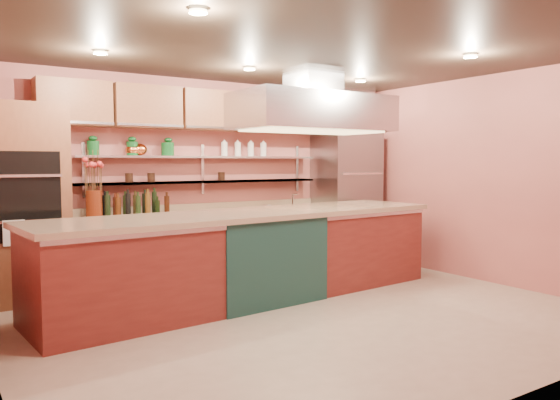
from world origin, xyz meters
TOP-DOWN VIEW (x-y plane):
  - floor at (0.00, 0.00)m, footprint 6.00×5.00m
  - ceiling at (0.00, 0.00)m, footprint 6.00×5.00m
  - wall_back at (0.00, 2.50)m, footprint 6.00×0.04m
  - wall_front at (0.00, -2.50)m, footprint 6.00×0.04m
  - wall_right at (3.00, 0.00)m, footprint 0.04×5.00m
  - oven_stack at (-2.45, 2.18)m, footprint 0.95×0.64m
  - refrigerator at (2.35, 2.14)m, footprint 0.95×0.72m
  - back_counter at (-0.05, 2.20)m, footprint 3.84×0.64m
  - wall_shelf_lower at (-0.05, 2.37)m, footprint 3.60×0.26m
  - wall_shelf_upper at (-0.05, 2.37)m, footprint 3.60×0.26m
  - upper_cabinets at (0.00, 2.32)m, footprint 4.60×0.36m
  - range_hood at (0.73, 0.87)m, footprint 2.00×1.00m
  - ceiling_downlights at (0.00, 0.20)m, footprint 4.00×2.80m
  - island at (-0.17, 0.87)m, footprint 5.08×1.50m
  - flower_vase at (-1.66, 2.15)m, footprint 0.23×0.23m
  - oil_bottle_cluster at (-1.12, 2.15)m, footprint 0.93×0.45m
  - kitchen_scale at (0.83, 2.15)m, footprint 0.17×0.13m
  - bar_faucet at (1.36, 2.25)m, footprint 0.03×0.03m
  - copper_kettle at (-1.00, 2.37)m, footprint 0.26×0.26m
  - green_canister at (-0.63, 2.37)m, footprint 0.17×0.17m

SIDE VIEW (x-z plane):
  - floor at x=0.00m, z-range -0.02..0.00m
  - back_counter at x=-0.05m, z-range 0.00..0.93m
  - island at x=-0.17m, z-range 0.00..1.05m
  - kitchen_scale at x=0.83m, z-range 0.93..1.03m
  - bar_faucet at x=1.36m, z-range 0.93..1.14m
  - refrigerator at x=2.35m, z-range 0.00..2.10m
  - oil_bottle_cluster at x=-1.12m, z-range 0.93..1.22m
  - flower_vase at x=-1.66m, z-range 0.93..1.28m
  - oven_stack at x=-2.45m, z-range 0.00..2.30m
  - wall_shelf_lower at x=-0.05m, z-range 1.34..1.36m
  - wall_back at x=0.00m, z-range 0.00..2.80m
  - wall_front at x=0.00m, z-range 0.00..2.80m
  - wall_right at x=3.00m, z-range 0.00..2.80m
  - wall_shelf_upper at x=-0.05m, z-range 1.69..1.71m
  - copper_kettle at x=-1.00m, z-range 1.71..1.87m
  - green_canister at x=-0.63m, z-range 1.71..1.89m
  - range_hood at x=0.73m, z-range 2.02..2.48m
  - upper_cabinets at x=0.00m, z-range 2.08..2.62m
  - ceiling_downlights at x=0.00m, z-range 2.76..2.78m
  - ceiling at x=0.00m, z-range 2.79..2.81m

